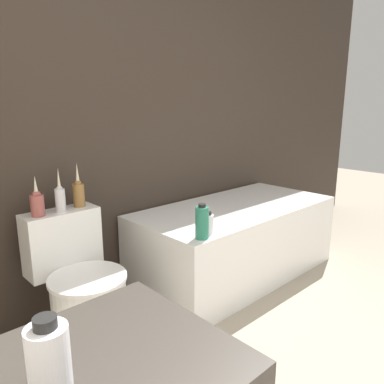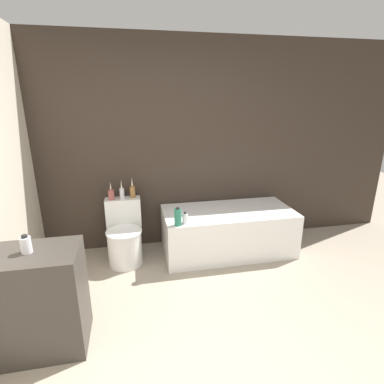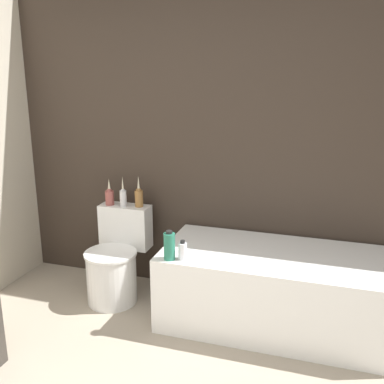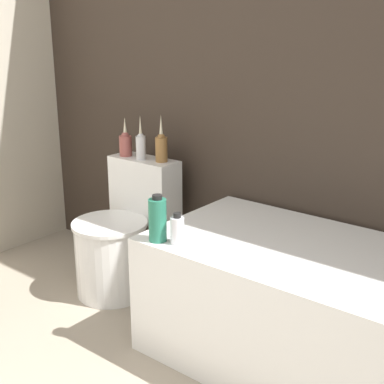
{
  "view_description": "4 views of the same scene",
  "coord_description": "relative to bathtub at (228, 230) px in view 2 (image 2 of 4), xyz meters",
  "views": [
    {
      "loc": [
        -1.42,
        0.04,
        1.32
      ],
      "look_at": [
        0.19,
        1.74,
        0.76
      ],
      "focal_mm": 35.0,
      "sensor_mm": 36.0,
      "label": 1
    },
    {
      "loc": [
        -0.44,
        -1.5,
        1.9
      ],
      "look_at": [
        0.21,
        1.64,
        0.87
      ],
      "focal_mm": 28.0,
      "sensor_mm": 36.0,
      "label": 2
    },
    {
      "loc": [
        1.02,
        -1.17,
        1.82
      ],
      "look_at": [
        0.14,
        1.6,
        1.01
      ],
      "focal_mm": 42.0,
      "sensor_mm": 36.0,
      "label": 3
    },
    {
      "loc": [
        1.46,
        -0.1,
        1.45
      ],
      "look_at": [
        0.14,
        1.56,
        0.78
      ],
      "focal_mm": 50.0,
      "sensor_mm": 36.0,
      "label": 4
    }
  ],
  "objects": [
    {
      "name": "vase_silver",
      "position": [
        -1.28,
        0.2,
        0.52
      ],
      "size": [
        0.06,
        0.06,
        0.25
      ],
      "color": "silver",
      "rests_on": "toilet"
    },
    {
      "name": "wall_back_tiled",
      "position": [
        -0.7,
        0.43,
        1.02
      ],
      "size": [
        6.4,
        0.06,
        2.6
      ],
      "color": "#332821",
      "rests_on": "ground_plane"
    },
    {
      "name": "bathtub",
      "position": [
        0.0,
        0.0,
        0.0
      ],
      "size": [
        1.61,
        0.77,
        0.56
      ],
      "color": "white",
      "rests_on": "ground"
    },
    {
      "name": "shampoo_bottle_tall",
      "position": [
        -0.68,
        -0.32,
        0.37
      ],
      "size": [
        0.08,
        0.08,
        0.21
      ],
      "color": "#267259",
      "rests_on": "bathtub"
    },
    {
      "name": "shampoo_bottle_short",
      "position": [
        -0.6,
        -0.29,
        0.34
      ],
      "size": [
        0.06,
        0.06,
        0.14
      ],
      "color": "silver",
      "rests_on": "bathtub"
    },
    {
      "name": "vanity_counter",
      "position": [
        -1.9,
        -1.18,
        0.13
      ],
      "size": [
        0.68,
        0.46,
        0.83
      ],
      "color": "#38332D",
      "rests_on": "ground"
    },
    {
      "name": "soap_bottle_glass",
      "position": [
        -1.91,
        -1.18,
        0.61
      ],
      "size": [
        0.07,
        0.07,
        0.14
      ],
      "color": "silver",
      "rests_on": "vanity_counter"
    },
    {
      "name": "toilet",
      "position": [
        -1.28,
        0.02,
        0.02
      ],
      "size": [
        0.42,
        0.57,
        0.72
      ],
      "color": "white",
      "rests_on": "ground"
    },
    {
      "name": "vase_bronze",
      "position": [
        -1.15,
        0.23,
        0.53
      ],
      "size": [
        0.07,
        0.07,
        0.26
      ],
      "color": "olive",
      "rests_on": "toilet"
    },
    {
      "name": "vase_gold",
      "position": [
        -1.4,
        0.21,
        0.52
      ],
      "size": [
        0.07,
        0.07,
        0.22
      ],
      "color": "#994C47",
      "rests_on": "toilet"
    }
  ]
}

